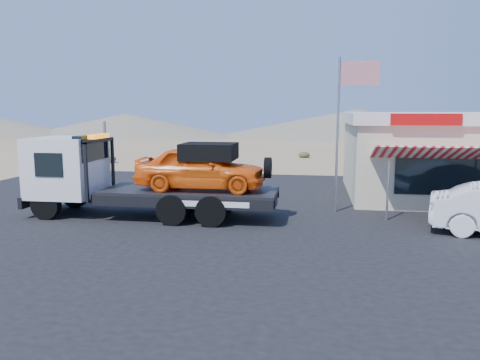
# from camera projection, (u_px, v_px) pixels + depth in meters

# --- Properties ---
(ground) EXTENTS (120.00, 120.00, 0.00)m
(ground) POSITION_uv_depth(u_px,v_px,m) (191.00, 237.00, 14.97)
(ground) COLOR #977856
(ground) RESTS_ON ground
(asphalt_lot) EXTENTS (32.00, 24.00, 0.02)m
(asphalt_lot) POSITION_uv_depth(u_px,v_px,m) (264.00, 218.00, 17.58)
(asphalt_lot) COLOR black
(asphalt_lot) RESTS_ON ground
(tow_truck) EXTENTS (9.30, 2.76, 3.11)m
(tow_truck) POSITION_uv_depth(u_px,v_px,m) (145.00, 173.00, 17.61)
(tow_truck) COLOR black
(tow_truck) RESTS_ON asphalt_lot
(jerky_store) EXTENTS (10.40, 9.97, 3.90)m
(jerky_store) POSITION_uv_depth(u_px,v_px,m) (459.00, 154.00, 21.80)
(jerky_store) COLOR beige
(jerky_store) RESTS_ON asphalt_lot
(flagpole) EXTENTS (1.55, 0.10, 6.00)m
(flagpole) POSITION_uv_depth(u_px,v_px,m) (344.00, 117.00, 18.04)
(flagpole) COLOR #99999E
(flagpole) RESTS_ON asphalt_lot
(distant_hills) EXTENTS (126.00, 48.00, 4.20)m
(distant_hills) POSITION_uv_depth(u_px,v_px,m) (223.00, 125.00, 70.06)
(distant_hills) COLOR #726B59
(distant_hills) RESTS_ON ground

